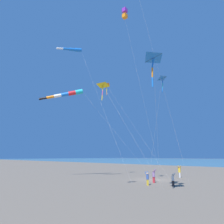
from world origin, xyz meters
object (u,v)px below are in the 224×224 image
Objects in this scene: person_adult_flyer at (179,171)px; kite_windsock_small_distant at (67,94)px; kite_delta_yellow_midlevel at (103,86)px; kite_delta_orange_high_right at (106,85)px; person_child_grey_jacket at (147,178)px; person_bystander_far at (173,179)px; kite_box_long_streamer_right at (125,14)px; kite_delta_red_high_left at (153,58)px; kite_delta_magenta_far_left at (162,79)px; person_child_green_jacket at (154,175)px; kite_windsock_green_low_center at (73,50)px.

person_adult_flyer is 22.52m from kite_windsock_small_distant.
kite_delta_yellow_midlevel is 14.42m from kite_delta_orange_high_right.
kite_delta_yellow_midlevel is at bearing -4.15° from person_child_grey_jacket.
person_bystander_far is 0.07× the size of kite_box_long_streamer_right.
kite_delta_yellow_midlevel is 0.52× the size of kite_box_long_streamer_right.
kite_delta_red_high_left is 19.01m from kite_delta_orange_high_right.
kite_delta_yellow_midlevel is 6.29m from kite_delta_magenta_far_left.
kite_windsock_small_distant is (14.53, -11.71, 12.61)m from person_adult_flyer.
kite_box_long_streamer_right is (-2.73, 0.98, 10.10)m from kite_delta_yellow_midlevel.
kite_delta_orange_high_right is at bearing -113.07° from kite_delta_magenta_far_left.
person_child_grey_jacket is 12.23m from kite_delta_yellow_midlevel.
person_child_green_jacket is at bearing -162.58° from person_child_grey_jacket.
kite_delta_magenta_far_left reaches higher than person_child_grey_jacket.
kite_windsock_small_distant is (3.62, -13.20, 12.79)m from person_child_grey_jacket.
person_bystander_far is 21.08m from kite_box_long_streamer_right.
person_child_green_jacket reaches higher than person_child_grey_jacket.
person_child_green_jacket is 0.11× the size of kite_delta_orange_high_right.
kite_windsock_green_low_center is at bearing 11.18° from kite_delta_orange_high_right.
person_bystander_far is 20.97m from kite_windsock_small_distant.
person_child_green_jacket is at bearing 116.24° from kite_windsock_small_distant.
kite_delta_orange_high_right reaches higher than kite_delta_yellow_midlevel.
kite_box_long_streamer_right is at bearing -114.86° from kite_delta_red_high_left.
kite_windsock_small_distant is at bearing -38.86° from person_adult_flyer.
kite_delta_orange_high_right is at bearing -134.42° from kite_delta_yellow_midlevel.
kite_delta_red_high_left is at bearing 65.14° from kite_box_long_streamer_right.
kite_windsock_small_distant reaches higher than person_adult_flyer.
kite_delta_magenta_far_left is at bearing 24.62° from person_bystander_far.
kite_delta_magenta_far_left is 11.05m from kite_box_long_streamer_right.
kite_delta_red_high_left is 19.46m from kite_windsock_small_distant.
kite_delta_orange_high_right reaches higher than person_bystander_far.
kite_delta_yellow_midlevel reaches higher than person_bystander_far.
kite_windsock_green_low_center is 15.85m from kite_delta_magenta_far_left.
person_child_grey_jacket is 20.61m from kite_box_long_streamer_right.
kite_delta_orange_high_right is at bearing -168.82° from kite_windsock_green_low_center.
kite_delta_magenta_far_left is (3.92, 5.04, 10.12)m from person_child_grey_jacket.
person_adult_flyer is 25.60m from kite_windsock_green_low_center.
kite_delta_orange_high_right reaches higher than kite_delta_magenta_far_left.
kite_delta_red_high_left is 3.06m from kite_delta_magenta_far_left.
kite_delta_orange_high_right reaches higher than kite_windsock_small_distant.
kite_delta_magenta_far_left is (14.83, 6.52, 9.93)m from person_adult_flyer.
kite_delta_orange_high_right is 1.46× the size of kite_delta_magenta_far_left.
kite_delta_yellow_midlevel reaches higher than person_adult_flyer.
kite_box_long_streamer_right reaches higher than person_child_grey_jacket.
kite_windsock_small_distant reaches higher than person_child_grey_jacket.
person_child_green_jacket is at bearing -178.29° from kite_delta_yellow_midlevel.
kite_delta_red_high_left is at bearing 22.85° from person_adult_flyer.
person_adult_flyer is 8.44m from person_child_green_jacket.
kite_windsock_small_distant is (-0.55, -13.67, -7.39)m from kite_box_long_streamer_right.
person_child_green_jacket is at bearing -108.80° from person_bystander_far.
kite_delta_yellow_midlevel reaches higher than person_child_green_jacket.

